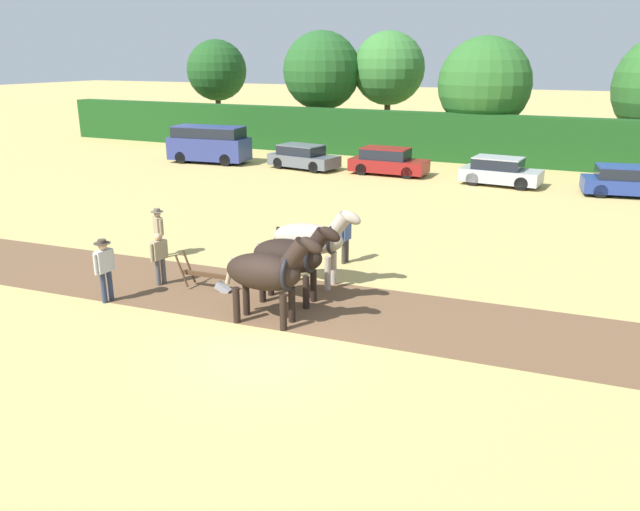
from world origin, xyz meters
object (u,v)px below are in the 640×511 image
(draft_horse_lead_right, at_px, (291,256))
(farmer_onlooker_left, at_px, (105,265))
(tree_left, at_px, (322,71))
(draft_horse_lead_left, at_px, (268,272))
(draft_horse_trail_left, at_px, (312,239))
(parked_van, at_px, (209,144))
(tree_far_left, at_px, (217,71))
(tree_center, at_px, (485,84))
(tree_center_left, at_px, (389,69))
(parked_car_left, at_px, (303,157))
(farmer_beside_team, at_px, (345,237))
(farmer_at_plow, at_px, (159,255))
(farmer_onlooker_right, at_px, (158,229))
(parked_car_center_left, at_px, (388,162))
(parked_car_center, at_px, (500,172))
(parked_car_center_right, at_px, (625,181))
(plow, at_px, (209,279))

(draft_horse_lead_right, distance_m, farmer_onlooker_left, 5.06)
(tree_left, xyz_separation_m, draft_horse_lead_left, (12.27, -29.81, -3.99))
(draft_horse_trail_left, distance_m, parked_van, 22.82)
(draft_horse_lead_right, bearing_deg, tree_far_left, 122.55)
(tree_center, bearing_deg, farmer_onlooker_left, -98.07)
(tree_center_left, height_order, parked_car_left, tree_center_left)
(tree_center_left, distance_m, farmer_beside_team, 28.00)
(tree_far_left, distance_m, parked_car_left, 18.10)
(draft_horse_lead_right, relative_size, farmer_at_plow, 1.70)
(draft_horse_lead_left, height_order, parked_van, draft_horse_lead_left)
(farmer_onlooker_right, bearing_deg, parked_car_center_left, 27.20)
(farmer_at_plow, bearing_deg, tree_center, 93.00)
(farmer_at_plow, bearing_deg, parked_car_center, 81.91)
(draft_horse_lead_right, bearing_deg, tree_center_left, 100.36)
(tree_center, distance_m, draft_horse_trail_left, 26.30)
(farmer_at_plow, height_order, parked_car_center_right, farmer_at_plow)
(farmer_onlooker_right, bearing_deg, draft_horse_trail_left, -58.53)
(parked_car_center_left, bearing_deg, farmer_onlooker_left, -91.61)
(tree_left, bearing_deg, parked_van, -107.93)
(parked_car_center_right, bearing_deg, parked_van, 170.89)
(draft_horse_lead_right, height_order, farmer_onlooker_left, draft_horse_lead_right)
(parked_car_center_left, bearing_deg, parked_car_center_right, -2.24)
(plow, bearing_deg, tree_far_left, 119.11)
(farmer_onlooker_right, relative_size, parked_car_left, 0.38)
(tree_far_left, height_order, plow, tree_far_left)
(farmer_beside_team, distance_m, parked_car_center_left, 16.00)
(draft_horse_lead_left, xyz_separation_m, draft_horse_trail_left, (-0.21, 2.96, 0.03))
(tree_center, height_order, farmer_at_plow, tree_center)
(farmer_at_plow, xyz_separation_m, parked_van, (-11.21, 18.85, 0.27))
(tree_center_left, bearing_deg, parked_car_center, -48.41)
(draft_horse_lead_right, distance_m, draft_horse_trail_left, 1.49)
(farmer_onlooker_left, bearing_deg, parked_car_center, 76.63)
(tree_center, relative_size, draft_horse_lead_right, 2.89)
(tree_center_left, distance_m, parked_car_left, 12.37)
(tree_center_left, distance_m, farmer_onlooker_left, 32.78)
(farmer_beside_team, bearing_deg, tree_left, 121.53)
(tree_left, distance_m, parked_car_left, 10.95)
(draft_horse_trail_left, relative_size, parked_car_center, 0.68)
(draft_horse_lead_right, xyz_separation_m, farmer_at_plow, (-4.13, -0.38, -0.43))
(parked_van, relative_size, parked_car_center, 1.25)
(draft_horse_trail_left, xyz_separation_m, farmer_onlooker_right, (-5.72, 0.20, -0.42))
(tree_far_left, xyz_separation_m, farmer_beside_team, (22.45, -26.49, -4.36))
(tree_far_left, bearing_deg, farmer_onlooker_left, -61.10)
(tree_left, relative_size, parked_car_center_left, 1.89)
(farmer_beside_team, distance_m, parked_van, 21.28)
(draft_horse_lead_right, relative_size, parked_car_center_right, 0.63)
(draft_horse_lead_right, distance_m, parked_car_center, 18.98)
(farmer_at_plow, bearing_deg, parked_car_left, 114.89)
(tree_left, bearing_deg, draft_horse_trail_left, -65.82)
(draft_horse_lead_right, height_order, draft_horse_trail_left, draft_horse_trail_left)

